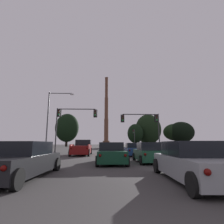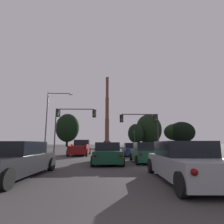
# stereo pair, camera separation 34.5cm
# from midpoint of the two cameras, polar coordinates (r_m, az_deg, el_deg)

# --- Properties ---
(sedan_left_lane_third) EXTENTS (2.10, 4.75, 1.43)m
(sedan_left_lane_third) POSITION_cam_midpoint_polar(r_m,az_deg,el_deg) (8.24, -28.19, -13.76)
(sedan_left_lane_third) COLOR black
(sedan_left_lane_third) RESTS_ON ground_plane
(hatchback_right_lane_second) EXTENTS (1.95, 4.12, 1.44)m
(hatchback_right_lane_second) POSITION_cam_midpoint_polar(r_m,az_deg,el_deg) (13.26, 11.64, -12.99)
(hatchback_right_lane_second) COLOR #0F3823
(hatchback_right_lane_second) RESTS_ON ground_plane
(sedan_center_lane_second) EXTENTS (2.08, 4.74, 1.43)m
(sedan_center_lane_second) POSITION_cam_midpoint_polar(r_m,az_deg,el_deg) (12.54, -0.80, -13.35)
(sedan_center_lane_second) COLOR #0F3823
(sedan_center_lane_second) RESTS_ON ground_plane
(pickup_truck_left_lane_front) EXTENTS (2.32, 5.55, 1.82)m
(pickup_truck_left_lane_front) POSITION_cam_midpoint_polar(r_m,az_deg,el_deg) (21.76, -9.80, -11.56)
(pickup_truck_left_lane_front) COLOR maroon
(pickup_truck_left_lane_front) RESTS_ON ground_plane
(sedan_right_lane_front) EXTENTS (2.08, 4.74, 1.43)m
(sedan_right_lane_front) POSITION_cam_midpoint_polar(r_m,az_deg,el_deg) (20.27, 7.02, -12.11)
(sedan_right_lane_front) COLOR navy
(sedan_right_lane_front) RESTS_ON ground_plane
(sedan_right_lane_third) EXTENTS (2.16, 4.77, 1.43)m
(sedan_right_lane_third) POSITION_cam_midpoint_polar(r_m,az_deg,el_deg) (7.21, 24.04, -14.74)
(sedan_right_lane_third) COLOR gray
(sedan_right_lane_third) RESTS_ON ground_plane
(traffic_light_overhead_right) EXTENTS (6.16, 0.50, 6.01)m
(traffic_light_overhead_right) POSITION_cam_midpoint_polar(r_m,az_deg,el_deg) (27.98, 11.06, -3.36)
(traffic_light_overhead_right) COLOR #2D2D30
(traffic_light_overhead_right) RESTS_ON ground_plane
(traffic_light_overhead_left) EXTENTS (6.31, 0.50, 6.69)m
(traffic_light_overhead_left) POSITION_cam_midpoint_polar(r_m,az_deg,el_deg) (27.41, -13.52, -2.05)
(traffic_light_overhead_left) COLOR #2D2D30
(traffic_light_overhead_left) RESTS_ON ground_plane
(traffic_light_far_right) EXTENTS (0.78, 0.50, 5.65)m
(traffic_light_far_right) POSITION_cam_midpoint_polar(r_m,az_deg,el_deg) (53.18, 7.41, -7.66)
(traffic_light_far_right) COLOR #2D2D30
(traffic_light_far_right) RESTS_ON ground_plane
(street_lamp) EXTENTS (3.77, 0.36, 8.88)m
(street_lamp) POSITION_cam_midpoint_polar(r_m,az_deg,el_deg) (26.93, -18.95, -0.88)
(street_lamp) COLOR #56565B
(street_lamp) RESTS_ON ground_plane
(smokestack) EXTENTS (6.27, 6.27, 64.82)m
(smokestack) POSITION_cam_midpoint_polar(r_m,az_deg,el_deg) (163.17, -1.54, -1.85)
(smokestack) COLOR #523427
(smokestack) RESTS_ON ground_plane
(treeline_center_left) EXTENTS (12.20, 10.98, 15.42)m
(treeline_center_left) POSITION_cam_midpoint_polar(r_m,az_deg,el_deg) (86.18, 12.04, -5.52)
(treeline_center_left) COLOR black
(treeline_center_left) RESTS_ON ground_plane
(treeline_far_left) EXTENTS (11.35, 10.22, 11.25)m
(treeline_far_left) POSITION_cam_midpoint_polar(r_m,az_deg,el_deg) (93.47, 20.10, -6.20)
(treeline_far_left) COLOR black
(treeline_far_left) RESTS_ON ground_plane
(treeline_center_right) EXTENTS (10.92, 9.82, 15.34)m
(treeline_center_right) POSITION_cam_midpoint_polar(r_m,az_deg,el_deg) (85.12, -14.20, -5.03)
(treeline_center_right) COLOR black
(treeline_center_right) RESTS_ON ground_plane
(treeline_right_mid) EXTENTS (12.27, 11.04, 12.04)m
(treeline_right_mid) POSITION_cam_midpoint_polar(r_m,az_deg,el_deg) (92.70, 21.99, -6.11)
(treeline_right_mid) COLOR black
(treeline_right_mid) RESTS_ON ground_plane
(treeline_left_mid) EXTENTS (7.06, 6.35, 10.11)m
(treeline_left_mid) POSITION_cam_midpoint_polar(r_m,az_deg,el_deg) (79.40, 7.90, -6.98)
(treeline_left_mid) COLOR black
(treeline_left_mid) RESTS_ON ground_plane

